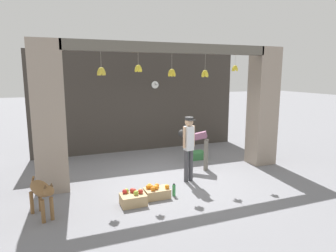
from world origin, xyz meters
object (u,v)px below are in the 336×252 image
object	(u,v)px
fruit_crate_oranges	(157,192)
wall_clock	(155,85)
produce_box_green	(196,155)
worker_stooping	(197,143)
water_bottle	(174,190)
shopkeeper	(189,144)
fruit_crate_apples	(133,198)
dog	(41,191)

from	to	relation	value
fruit_crate_oranges	wall_clock	world-z (taller)	wall_clock
produce_box_green	fruit_crate_oranges	bearing A→B (deg)	-132.44
produce_box_green	wall_clock	size ratio (longest dim) A/B	2.03
worker_stooping	water_bottle	bearing A→B (deg)	172.91
shopkeeper	wall_clock	size ratio (longest dim) A/B	6.04
shopkeeper	water_bottle	size ratio (longest dim) A/B	5.70
shopkeeper	water_bottle	xyz separation A→B (m)	(-0.69, -0.72, -0.82)
shopkeeper	wall_clock	xyz separation A→B (m)	(0.30, 3.40, 1.32)
fruit_crate_apples	water_bottle	world-z (taller)	fruit_crate_apples
fruit_crate_apples	wall_clock	distance (m)	5.11
fruit_crate_oranges	water_bottle	xyz separation A→B (m)	(0.38, -0.06, 0.01)
worker_stooping	wall_clock	distance (m)	3.05
fruit_crate_apples	produce_box_green	size ratio (longest dim) A/B	0.94
dog	fruit_crate_apples	distance (m)	1.77
dog	produce_box_green	xyz separation A→B (m)	(4.46, 2.44, -0.41)
shopkeeper	fruit_crate_apples	bearing A→B (deg)	16.01
wall_clock	fruit_crate_oranges	bearing A→B (deg)	-108.70
fruit_crate_apples	wall_clock	world-z (taller)	wall_clock
worker_stooping	water_bottle	world-z (taller)	worker_stooping
shopkeeper	worker_stooping	xyz separation A→B (m)	(0.64, 0.78, -0.21)
fruit_crate_oranges	water_bottle	size ratio (longest dim) A/B	1.87
wall_clock	shopkeeper	bearing A→B (deg)	-95.02
produce_box_green	water_bottle	xyz separation A→B (m)	(-1.78, -2.42, 0.02)
shopkeeper	water_bottle	distance (m)	1.30
shopkeeper	produce_box_green	size ratio (longest dim) A/B	2.97
dog	produce_box_green	world-z (taller)	dog
worker_stooping	dog	bearing A→B (deg)	145.29
dog	wall_clock	bearing A→B (deg)	114.83
water_bottle	wall_clock	size ratio (longest dim) A/B	1.06
water_bottle	produce_box_green	bearing A→B (deg)	53.69
dog	water_bottle	xyz separation A→B (m)	(2.67, 0.02, -0.39)
dog	worker_stooping	distance (m)	4.29
worker_stooping	wall_clock	bearing A→B (deg)	41.94
dog	produce_box_green	distance (m)	5.10
fruit_crate_apples	water_bottle	xyz separation A→B (m)	(0.95, 0.10, 0.00)
water_bottle	worker_stooping	bearing A→B (deg)	48.40
shopkeeper	fruit_crate_oranges	bearing A→B (deg)	21.10
fruit_crate_oranges	produce_box_green	xyz separation A→B (m)	(2.16, 2.36, -0.01)
fruit_crate_oranges	fruit_crate_apples	world-z (taller)	fruit_crate_apples
dog	fruit_crate_oranges	world-z (taller)	dog
water_bottle	wall_clock	xyz separation A→B (m)	(0.99, 4.12, 2.14)
shopkeeper	wall_clock	world-z (taller)	wall_clock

